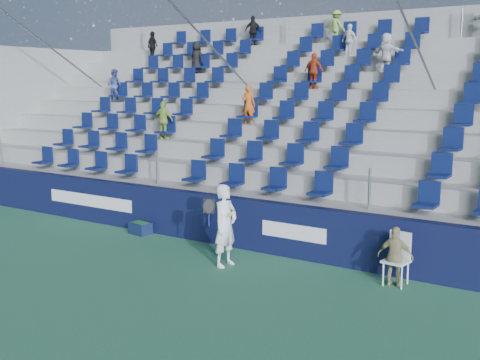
# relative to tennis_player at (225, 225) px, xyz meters

# --- Properties ---
(ground) EXTENTS (70.00, 70.00, 0.00)m
(ground) POSITION_rel_tennis_player_xyz_m (-0.52, -1.74, -0.89)
(ground) COLOR #2E6C4B
(ground) RESTS_ON ground
(sponsor_wall) EXTENTS (24.00, 0.32, 1.20)m
(sponsor_wall) POSITION_rel_tennis_player_xyz_m (-0.52, 1.40, -0.29)
(sponsor_wall) COLOR #0E1336
(sponsor_wall) RESTS_ON ground
(grandstand) EXTENTS (24.00, 8.17, 6.63)m
(grandstand) POSITION_rel_tennis_player_xyz_m (-0.52, 6.50, 1.25)
(grandstand) COLOR #9A9A95
(grandstand) RESTS_ON ground
(tennis_player) EXTENTS (0.69, 0.67, 1.78)m
(tennis_player) POSITION_rel_tennis_player_xyz_m (0.00, 0.00, 0.00)
(tennis_player) COLOR white
(tennis_player) RESTS_ON ground
(line_judge_chair) EXTENTS (0.51, 0.53, 1.03)m
(line_judge_chair) POSITION_rel_tennis_player_xyz_m (3.48, 0.91, -0.30)
(line_judge_chair) COLOR white
(line_judge_chair) RESTS_ON ground
(line_judge) EXTENTS (0.72, 0.37, 1.17)m
(line_judge) POSITION_rel_tennis_player_xyz_m (3.48, 0.76, -0.30)
(line_judge) COLOR tan
(line_judge) RESTS_ON ground
(ball_bin) EXTENTS (0.61, 0.45, 0.32)m
(ball_bin) POSITION_rel_tennis_player_xyz_m (-3.39, 1.01, -0.72)
(ball_bin) COLOR #101C3C
(ball_bin) RESTS_ON ground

